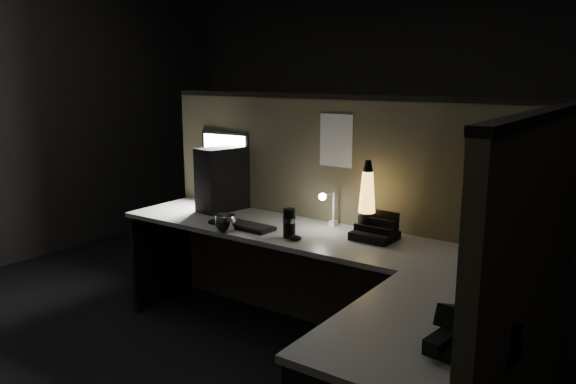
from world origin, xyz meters
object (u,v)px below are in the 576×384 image
Objects in this scene: pc_tower at (226,178)px; monitor at (226,161)px; desk_phone at (473,337)px; keyboard at (242,225)px; lava_lamp at (367,205)px.

monitor is at bearing 139.82° from pc_tower.
desk_phone is at bearing -19.24° from pc_tower.
pc_tower is at bearing 159.85° from desk_phone.
keyboard is at bearing 162.62° from desk_phone.
monitor is 0.71m from keyboard.
lava_lamp reaches higher than pc_tower.
monitor is 1.21m from lava_lamp.
monitor is 1.21× the size of keyboard.
lava_lamp is at bearing 139.76° from desk_phone.
monitor is at bearing 172.86° from lava_lamp.
lava_lamp is (1.10, -0.04, -0.03)m from pc_tower.
pc_tower is 1.10m from lava_lamp.
monitor is (-0.10, 0.11, 0.10)m from pc_tower.
pc_tower is 2.32m from desk_phone.
desk_phone is at bearing -23.01° from keyboard.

